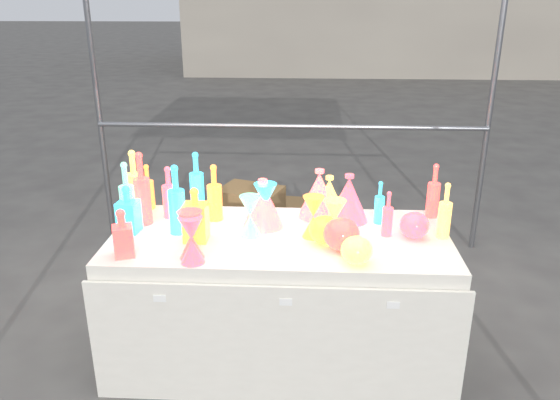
{
  "coord_description": "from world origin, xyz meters",
  "views": [
    {
      "loc": [
        0.14,
        -2.65,
        1.95
      ],
      "look_at": [
        0.0,
        0.0,
        0.95
      ],
      "focal_mm": 35.0,
      "sensor_mm": 36.0,
      "label": 1
    }
  ],
  "objects_px": {
    "display_table": "(280,297)",
    "bottle_0": "(148,187)",
    "cardboard_box_closed": "(251,208)",
    "hourglass_0": "(191,235)",
    "globe_0": "(325,231)",
    "lampshade_0": "(263,203)",
    "decanter_0": "(195,214)"
  },
  "relations": [
    {
      "from": "display_table",
      "to": "bottle_0",
      "type": "distance_m",
      "value": 1.02
    },
    {
      "from": "cardboard_box_closed",
      "to": "hourglass_0",
      "type": "bearing_deg",
      "value": -71.82
    },
    {
      "from": "globe_0",
      "to": "lampshade_0",
      "type": "relative_size",
      "value": 0.61
    },
    {
      "from": "cardboard_box_closed",
      "to": "display_table",
      "type": "bearing_deg",
      "value": -59.06
    },
    {
      "from": "lampshade_0",
      "to": "display_table",
      "type": "bearing_deg",
      "value": -52.37
    },
    {
      "from": "hourglass_0",
      "to": "display_table",
      "type": "bearing_deg",
      "value": 33.54
    },
    {
      "from": "display_table",
      "to": "cardboard_box_closed",
      "type": "height_order",
      "value": "display_table"
    },
    {
      "from": "hourglass_0",
      "to": "globe_0",
      "type": "distance_m",
      "value": 0.68
    },
    {
      "from": "display_table",
      "to": "hourglass_0",
      "type": "bearing_deg",
      "value": -146.46
    },
    {
      "from": "decanter_0",
      "to": "globe_0",
      "type": "xyz_separation_m",
      "value": [
        0.67,
        -0.0,
        -0.08
      ]
    },
    {
      "from": "hourglass_0",
      "to": "lampshade_0",
      "type": "bearing_deg",
      "value": 52.27
    },
    {
      "from": "bottle_0",
      "to": "hourglass_0",
      "type": "xyz_separation_m",
      "value": [
        0.39,
        -0.63,
        -0.02
      ]
    },
    {
      "from": "cardboard_box_closed",
      "to": "bottle_0",
      "type": "height_order",
      "value": "bottle_0"
    },
    {
      "from": "globe_0",
      "to": "cardboard_box_closed",
      "type": "bearing_deg",
      "value": 107.33
    },
    {
      "from": "bottle_0",
      "to": "lampshade_0",
      "type": "distance_m",
      "value": 0.74
    },
    {
      "from": "globe_0",
      "to": "hourglass_0",
      "type": "bearing_deg",
      "value": -162.93
    },
    {
      "from": "hourglass_0",
      "to": "globe_0",
      "type": "relative_size",
      "value": 1.46
    },
    {
      "from": "decanter_0",
      "to": "bottle_0",
      "type": "bearing_deg",
      "value": 131.18
    },
    {
      "from": "display_table",
      "to": "cardboard_box_closed",
      "type": "distance_m",
      "value": 1.84
    },
    {
      "from": "display_table",
      "to": "globe_0",
      "type": "height_order",
      "value": "globe_0"
    },
    {
      "from": "lampshade_0",
      "to": "cardboard_box_closed",
      "type": "bearing_deg",
      "value": 98.84
    },
    {
      "from": "cardboard_box_closed",
      "to": "decanter_0",
      "type": "bearing_deg",
      "value": -72.55
    },
    {
      "from": "cardboard_box_closed",
      "to": "globe_0",
      "type": "relative_size",
      "value": 3.12
    },
    {
      "from": "decanter_0",
      "to": "hourglass_0",
      "type": "xyz_separation_m",
      "value": [
        0.02,
        -0.2,
        -0.02
      ]
    },
    {
      "from": "bottle_0",
      "to": "globe_0",
      "type": "distance_m",
      "value": 1.13
    },
    {
      "from": "display_table",
      "to": "globe_0",
      "type": "relative_size",
      "value": 11.2
    },
    {
      "from": "display_table",
      "to": "bottle_0",
      "type": "height_order",
      "value": "bottle_0"
    },
    {
      "from": "bottle_0",
      "to": "decanter_0",
      "type": "height_order",
      "value": "decanter_0"
    },
    {
      "from": "cardboard_box_closed",
      "to": "bottle_0",
      "type": "xyz_separation_m",
      "value": [
        -0.45,
        -1.44,
        0.7
      ]
    },
    {
      "from": "bottle_0",
      "to": "lampshade_0",
      "type": "xyz_separation_m",
      "value": [
        0.7,
        -0.23,
        -0.0
      ]
    },
    {
      "from": "globe_0",
      "to": "display_table",
      "type": "bearing_deg",
      "value": 162.12
    },
    {
      "from": "cardboard_box_closed",
      "to": "hourglass_0",
      "type": "height_order",
      "value": "hourglass_0"
    }
  ]
}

